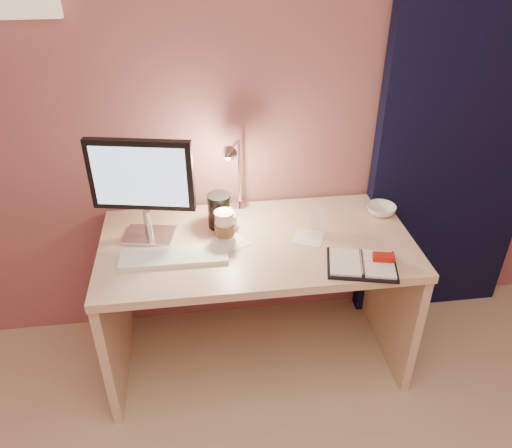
{
  "coord_description": "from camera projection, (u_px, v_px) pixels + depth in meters",
  "views": [
    {
      "loc": [
        -0.25,
        -0.45,
        1.99
      ],
      "look_at": [
        -0.01,
        1.33,
        0.85
      ],
      "focal_mm": 35.0,
      "sensor_mm": 36.0,
      "label": 1
    }
  ],
  "objects": [
    {
      "name": "coffee_cup",
      "position": [
        224.0,
        227.0,
        2.21
      ],
      "size": [
        0.09,
        0.09,
        0.14
      ],
      "color": "silver",
      "rests_on": "desk"
    },
    {
      "name": "keyboard",
      "position": [
        174.0,
        257.0,
        2.12
      ],
      "size": [
        0.46,
        0.14,
        0.02
      ],
      "primitive_type": "cube",
      "rotation": [
        0.0,
        0.0,
        -0.01
      ],
      "color": "white",
      "rests_on": "desk"
    },
    {
      "name": "dark_jar",
      "position": [
        219.0,
        212.0,
        2.3
      ],
      "size": [
        0.1,
        0.1,
        0.15
      ],
      "primitive_type": "cylinder",
      "color": "black",
      "rests_on": "desk"
    },
    {
      "name": "desk_lamp",
      "position": [
        250.0,
        171.0,
        2.29
      ],
      "size": [
        0.15,
        0.23,
        0.38
      ],
      "rotation": [
        0.0,
        0.0,
        -0.42
      ],
      "color": "silver",
      "rests_on": "desk"
    },
    {
      "name": "room",
      "position": [
        446.0,
        119.0,
        2.38
      ],
      "size": [
        3.5,
        3.5,
        3.5
      ],
      "color": "#C6B28E",
      "rests_on": "ground"
    },
    {
      "name": "planner",
      "position": [
        364.0,
        264.0,
        2.07
      ],
      "size": [
        0.33,
        0.27,
        0.04
      ],
      "rotation": [
        0.0,
        0.0,
        -0.24
      ],
      "color": "black",
      "rests_on": "desk"
    },
    {
      "name": "lotion_bottle",
      "position": [
        231.0,
        218.0,
        2.29
      ],
      "size": [
        0.06,
        0.06,
        0.11
      ],
      "primitive_type": "imported",
      "rotation": [
        0.0,
        0.0,
        -0.17
      ],
      "color": "silver",
      "rests_on": "desk"
    },
    {
      "name": "paper_c",
      "position": [
        230.0,
        242.0,
        2.23
      ],
      "size": [
        0.18,
        0.18,
        0.0
      ],
      "primitive_type": "cube",
      "rotation": [
        0.0,
        0.0,
        0.41
      ],
      "color": "white",
      "rests_on": "desk"
    },
    {
      "name": "monitor",
      "position": [
        142.0,
        181.0,
        2.11
      ],
      "size": [
        0.44,
        0.2,
        0.47
      ],
      "rotation": [
        0.0,
        0.0,
        -0.2
      ],
      "color": "silver",
      "rests_on": "desk"
    },
    {
      "name": "bowl",
      "position": [
        381.0,
        210.0,
        2.42
      ],
      "size": [
        0.17,
        0.17,
        0.04
      ],
      "primitive_type": "imported",
      "rotation": [
        0.0,
        0.0,
        -0.25
      ],
      "color": "white",
      "rests_on": "desk"
    },
    {
      "name": "clear_cup",
      "position": [
        315.0,
        223.0,
        2.24
      ],
      "size": [
        0.07,
        0.07,
        0.13
      ],
      "primitive_type": "cylinder",
      "color": "white",
      "rests_on": "desk"
    },
    {
      "name": "paper_b",
      "position": [
        309.0,
        238.0,
        2.25
      ],
      "size": [
        0.17,
        0.17,
        0.0
      ],
      "primitive_type": "cube",
      "rotation": [
        0.0,
        0.0,
        -0.42
      ],
      "color": "white",
      "rests_on": "desk"
    },
    {
      "name": "desk",
      "position": [
        255.0,
        270.0,
        2.42
      ],
      "size": [
        1.4,
        0.7,
        0.73
      ],
      "color": "beige",
      "rests_on": "ground"
    }
  ]
}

